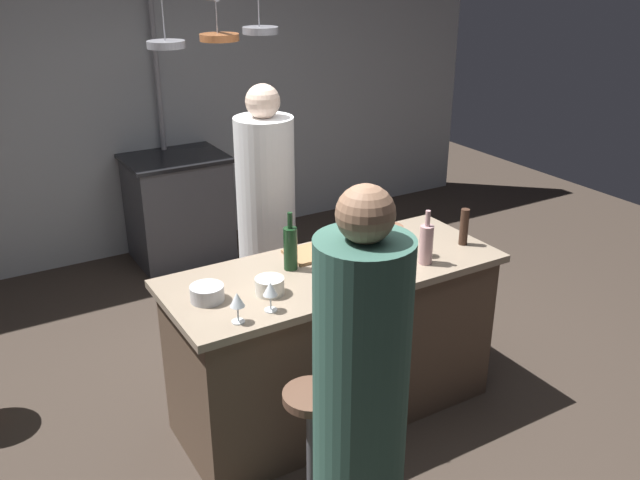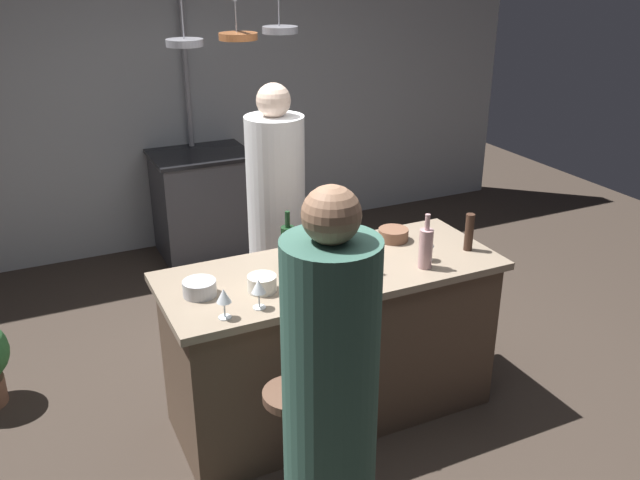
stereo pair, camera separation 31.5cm
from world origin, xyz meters
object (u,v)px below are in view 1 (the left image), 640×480
Objects in this scene: bar_stool_left at (313,449)px; wine_glass_by_chef at (427,238)px; stove_range at (179,208)px; guest_left at (360,413)px; pepper_mill at (464,227)px; wine_bottle_dark at (329,275)px; wine_glass_near_right_guest at (270,290)px; cutting_board at (316,252)px; wine_bottle_white at (357,249)px; wine_bottle_red at (290,247)px; mixing_bowl_steel at (207,293)px; mixing_bowl_wooden at (389,232)px; mixing_bowl_ceramic at (270,286)px; wine_glass_near_left_guest at (237,301)px; chef at (267,230)px; wine_bottle_rose at (426,243)px.

wine_glass_by_chef reaches higher than bar_stool_left.
guest_left reaches higher than stove_range.
pepper_mill is at bearing 34.02° from guest_left.
wine_glass_near_right_guest is at bearing 177.67° from wine_bottle_dark.
wine_glass_near_right_guest is at bearing -138.64° from cutting_board.
pepper_mill is 0.70m from wine_bottle_white.
wine_glass_by_chef is (0.50, -2.58, 0.56)m from stove_range.
wine_bottle_red is 0.36m from wine_bottle_dark.
wine_bottle_white reaches higher than bar_stool_left.
mixing_bowl_steel is 0.94× the size of mixing_bowl_wooden.
wine_bottle_white is (0.08, -0.28, 0.11)m from cutting_board.
cutting_board is at bearing 33.91° from mixing_bowl_ceramic.
guest_left is at bearing -75.46° from wine_glass_near_left_guest.
wine_bottle_red is at bearing -155.08° from cutting_board.
bar_stool_left is at bearing -112.01° from wine_bottle_red.
guest_left is at bearing -145.98° from pepper_mill.
stove_range is 0.52× the size of guest_left.
wine_bottle_red is 0.52m from mixing_bowl_steel.
wine_bottle_dark is 0.31m from wine_glass_near_right_guest.
mixing_bowl_ceramic is at bearing -99.47° from stove_range.
wine_glass_near_right_guest reaches higher than cutting_board.
chef is 1.16m from wine_bottle_rose.
wine_glass_near_right_guest is (-1.28, -0.13, 0.00)m from pepper_mill.
wine_bottle_rose is 1.17m from mixing_bowl_steel.
pepper_mill reaches higher than mixing_bowl_steel.
guest_left reaches higher than mixing_bowl_wooden.
wine_glass_by_chef is at bearing -176.15° from pepper_mill.
guest_left is at bearing -88.33° from bar_stool_left.
mixing_bowl_ceramic is at bearing 82.14° from bar_stool_left.
wine_bottle_rose is at bearing -95.72° from mixing_bowl_wooden.
wine_bottle_red is (0.29, 0.72, 0.65)m from bar_stool_left.
guest_left reaches higher than mixing_bowl_steel.
chef reaches higher than mixing_bowl_ceramic.
wine_bottle_white is at bearing 32.31° from wine_bottle_dark.
wine_bottle_dark is 0.59m from mixing_bowl_steel.
wine_bottle_white is 0.48m from mixing_bowl_wooden.
wine_bottle_rose is (0.35, -0.12, -0.00)m from wine_bottle_white.
mixing_bowl_steel is at bearing 175.54° from pepper_mill.
mixing_bowl_wooden is (0.48, -2.27, 0.49)m from stove_range.
wine_glass_near_right_guest is at bearing 89.96° from bar_stool_left.
guest_left is at bearing -77.12° from mixing_bowl_steel.
wine_bottle_dark is at bearing -94.00° from stove_range.
wine_bottle_white reaches higher than cutting_board.
bar_stool_left is 3.99× the size of mixing_bowl_wooden.
mixing_bowl_wooden is (0.44, -0.69, 0.14)m from chef.
stove_range is 6.10× the size of wine_glass_by_chef.
bar_stool_left is (-0.53, -1.49, -0.42)m from chef.
wine_bottle_dark is 1.82× the size of mixing_bowl_steel.
stove_range is at bearing 80.53° from mixing_bowl_ceramic.
bar_stool_left is 1.51m from pepper_mill.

